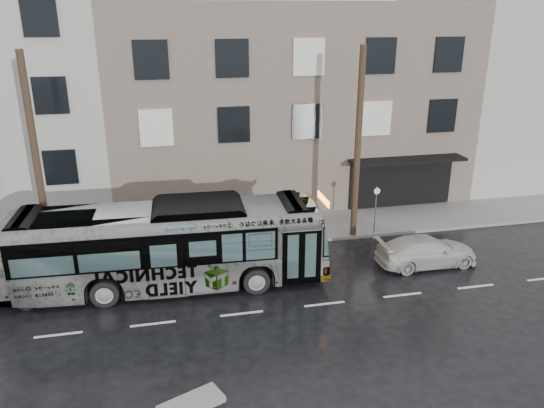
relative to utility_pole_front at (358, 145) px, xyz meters
The scene contains 9 objects.
ground 8.65m from the utility_pole_front, 153.08° to the right, with size 120.00×120.00×0.00m, color black.
sidewalk 8.11m from the utility_pole_front, 166.17° to the left, with size 90.00×3.60×0.15m, color gray.
building_taupe 9.56m from the utility_pole_front, 99.07° to the left, with size 20.00×12.00×11.00m, color #7B695E.
utility_pole_front is the anchor object (origin of this frame).
utility_pole_rear 14.00m from the utility_pole_front, behind, with size 0.30×0.30×9.00m, color #413120.
sign_post 3.48m from the utility_pole_front, ahead, with size 0.06×0.06×2.40m, color slate.
bus 9.87m from the utility_pole_front, 161.46° to the right, with size 2.95×12.59×3.51m, color #B2B2B2.
white_sedan 5.71m from the utility_pole_front, 59.43° to the right, with size 1.81×4.46×1.30m, color #BBB9B2.
slush_pile 14.24m from the utility_pole_front, 129.98° to the right, with size 1.80×0.80×0.18m, color gray.
Camera 1 is at (-2.53, -19.34, 10.45)m, focal length 35.00 mm.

